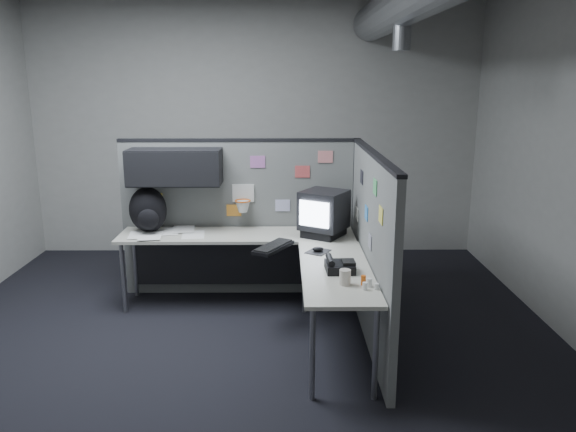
{
  "coord_description": "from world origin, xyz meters",
  "views": [
    {
      "loc": [
        0.37,
        -4.33,
        2.2
      ],
      "look_at": [
        0.4,
        0.35,
        1.06
      ],
      "focal_mm": 35.0,
      "sensor_mm": 36.0,
      "label": 1
    }
  ],
  "objects_px": {
    "backpack": "(148,211)",
    "phone": "(339,266)",
    "keyboard": "(273,247)",
    "desk": "(261,254)",
    "monitor": "(324,213)"
  },
  "relations": [
    {
      "from": "backpack",
      "to": "phone",
      "type": "bearing_deg",
      "value": -26.91
    },
    {
      "from": "keyboard",
      "to": "phone",
      "type": "xyz_separation_m",
      "value": [
        0.53,
        -0.59,
        0.02
      ]
    },
    {
      "from": "desk",
      "to": "phone",
      "type": "relative_size",
      "value": 9.09
    },
    {
      "from": "monitor",
      "to": "keyboard",
      "type": "relative_size",
      "value": 1.06
    },
    {
      "from": "phone",
      "to": "desk",
      "type": "bearing_deg",
      "value": 135.87
    },
    {
      "from": "keyboard",
      "to": "phone",
      "type": "height_order",
      "value": "phone"
    },
    {
      "from": "keyboard",
      "to": "backpack",
      "type": "bearing_deg",
      "value": 139.44
    },
    {
      "from": "desk",
      "to": "monitor",
      "type": "bearing_deg",
      "value": 18.32
    },
    {
      "from": "desk",
      "to": "monitor",
      "type": "distance_m",
      "value": 0.72
    },
    {
      "from": "desk",
      "to": "keyboard",
      "type": "distance_m",
      "value": 0.3
    },
    {
      "from": "monitor",
      "to": "phone",
      "type": "distance_m",
      "value": 1.05
    },
    {
      "from": "desk",
      "to": "backpack",
      "type": "height_order",
      "value": "backpack"
    },
    {
      "from": "desk",
      "to": "keyboard",
      "type": "bearing_deg",
      "value": -62.64
    },
    {
      "from": "desk",
      "to": "backpack",
      "type": "relative_size",
      "value": 5.1
    },
    {
      "from": "keyboard",
      "to": "backpack",
      "type": "height_order",
      "value": "backpack"
    }
  ]
}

